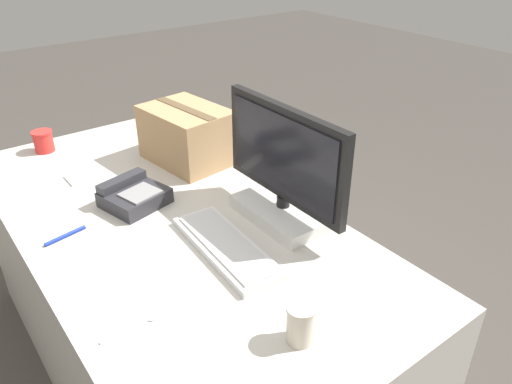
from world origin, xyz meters
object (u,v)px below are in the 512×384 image
(monitor, at_px, (284,176))
(desk_phone, at_px, (134,196))
(paper_cup_left, at_px, (43,141))
(spoon, at_px, (142,323))
(keyboard, at_px, (226,246))
(cardboard_box, at_px, (187,135))
(paper_cup_right, at_px, (301,323))
(pen_marker, at_px, (65,236))
(sticky_note_pad, at_px, (80,178))

(monitor, xyz_separation_m, desk_phone, (-0.38, -0.36, -0.13))
(paper_cup_left, bearing_deg, spoon, -5.87)
(keyboard, bearing_deg, cardboard_box, 163.40)
(desk_phone, bearing_deg, paper_cup_left, 176.21)
(paper_cup_right, xyz_separation_m, pen_marker, (-0.77, -0.31, -0.05))
(spoon, bearing_deg, paper_cup_left, 82.17)
(monitor, xyz_separation_m, cardboard_box, (-0.57, -0.03, -0.05))
(sticky_note_pad, bearing_deg, pen_marker, -26.24)
(spoon, bearing_deg, monitor, 13.86)
(paper_cup_left, xyz_separation_m, paper_cup_right, (1.47, 0.16, 0.01))
(monitor, height_order, keyboard, monitor)
(paper_cup_left, distance_m, spoon, 1.19)
(monitor, height_order, desk_phone, monitor)
(monitor, xyz_separation_m, spoon, (0.17, -0.60, -0.16))
(cardboard_box, xyz_separation_m, pen_marker, (0.25, -0.60, -0.11))
(keyboard, xyz_separation_m, desk_phone, (-0.42, -0.10, 0.02))
(monitor, bearing_deg, paper_cup_left, -155.03)
(paper_cup_right, distance_m, sticky_note_pad, 1.14)
(paper_cup_right, relative_size, pen_marker, 0.76)
(sticky_note_pad, bearing_deg, monitor, 33.07)
(spoon, relative_size, cardboard_box, 0.44)
(cardboard_box, xyz_separation_m, sticky_note_pad, (-0.11, -0.42, -0.11))
(monitor, bearing_deg, spoon, -74.18)
(monitor, relative_size, paper_cup_left, 5.94)
(paper_cup_left, bearing_deg, pen_marker, -12.03)
(keyboard, distance_m, pen_marker, 0.52)
(paper_cup_left, height_order, paper_cup_right, paper_cup_right)
(paper_cup_left, height_order, cardboard_box, cardboard_box)
(desk_phone, height_order, pen_marker, desk_phone)
(desk_phone, relative_size, cardboard_box, 0.63)
(keyboard, height_order, pen_marker, keyboard)
(cardboard_box, distance_m, sticky_note_pad, 0.45)
(monitor, relative_size, desk_phone, 2.30)
(spoon, xyz_separation_m, sticky_note_pad, (-0.85, 0.15, 0.00))
(keyboard, xyz_separation_m, cardboard_box, (-0.61, 0.23, 0.10))
(keyboard, bearing_deg, desk_phone, -162.40)
(paper_cup_left, relative_size, paper_cup_right, 0.87)
(pen_marker, bearing_deg, paper_cup_left, 67.26)
(cardboard_box, bearing_deg, monitor, 2.62)
(pen_marker, bearing_deg, desk_phone, 2.23)
(desk_phone, height_order, cardboard_box, cardboard_box)
(keyboard, height_order, spoon, keyboard)
(keyboard, bearing_deg, spoon, -65.69)
(keyboard, relative_size, desk_phone, 1.90)
(paper_cup_left, height_order, spoon, paper_cup_left)
(desk_phone, bearing_deg, pen_marker, -91.13)
(desk_phone, distance_m, pen_marker, 0.27)
(cardboard_box, bearing_deg, sticky_note_pad, -104.56)
(monitor, xyz_separation_m, sticky_note_pad, (-0.68, -0.44, -0.15))
(monitor, xyz_separation_m, paper_cup_left, (-1.02, -0.47, -0.11))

